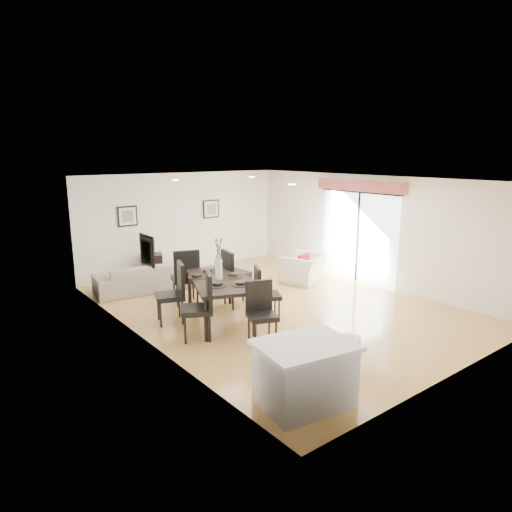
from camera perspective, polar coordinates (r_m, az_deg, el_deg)
ground at (r=9.90m, az=2.47°, el=-6.24°), size 8.00×8.00×0.00m
wall_back at (r=12.81m, az=-9.10°, el=4.21°), size 6.00×0.04×2.70m
wall_front at (r=7.07m, az=24.00°, el=-3.75°), size 6.00×0.04×2.70m
wall_left at (r=7.99m, az=-14.14°, el=-1.20°), size 0.04×8.00×2.70m
wall_right at (r=11.68m, az=13.88°, el=3.17°), size 0.04×8.00×2.70m
ceiling at (r=9.37m, az=2.63°, el=9.56°), size 6.00×8.00×0.02m
sofa at (r=11.16m, az=-13.64°, el=-2.58°), size 2.42×1.22×0.68m
armchair at (r=11.65m, az=5.97°, el=-1.55°), size 1.36×1.28×0.71m
courtyard_plant_a at (r=14.09m, az=21.30°, el=0.16°), size 0.80×0.75×0.71m
courtyard_plant_b at (r=14.90m, az=14.30°, el=1.07°), size 0.39×0.39×0.60m
dining_table at (r=8.86m, az=-4.64°, el=-3.43°), size 1.67×2.25×0.84m
dining_chair_wnear at (r=8.08m, az=-6.75°, el=-5.77°), size 0.72×0.72×1.20m
dining_chair_wfar at (r=8.94m, az=-10.13°, el=-4.12°), size 0.67×0.67×1.18m
dining_chair_enear at (r=8.95m, az=0.91°, el=-4.31°), size 0.64×0.64×1.06m
dining_chair_efar at (r=9.68m, az=-2.85°, el=-2.44°), size 0.65×0.65×1.23m
dining_chair_head at (r=7.95m, az=0.59°, el=-6.53°), size 0.62×0.62×1.07m
dining_chair_foot at (r=9.90m, az=-8.75°, el=-2.24°), size 0.70×0.70×1.23m
vase at (r=8.76m, az=-4.69°, el=-0.96°), size 0.98×1.54×0.81m
coffee_table at (r=10.92m, az=-3.64°, el=-3.25°), size 1.15×0.78×0.43m
side_table at (r=12.21m, az=-12.80°, el=-1.26°), size 0.64×0.64×0.66m
table_lamp at (r=12.07m, az=-12.95°, el=1.68°), size 0.25×0.25×0.48m
cushion at (r=11.46m, az=5.98°, el=-0.64°), size 0.36×0.16×0.35m
kitchen_island at (r=6.14m, az=6.12°, el=-14.39°), size 1.35×1.12×0.85m
bar_stool at (r=6.62m, az=11.53°, el=-10.74°), size 0.33×0.33×0.71m
framed_print_back_left at (r=12.07m, az=-15.77°, el=4.81°), size 0.52×0.04×0.52m
framed_print_back_right at (r=13.20m, az=-5.64°, el=5.88°), size 0.52×0.04×0.52m
framed_print_left_wall at (r=7.75m, az=-13.46°, el=0.70°), size 0.04×0.52×0.52m
sliding_door at (r=11.78m, az=12.69°, el=4.87°), size 0.12×2.70×2.57m
courtyard at (r=14.78m, az=18.86°, el=3.15°), size 6.00×6.00×2.00m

